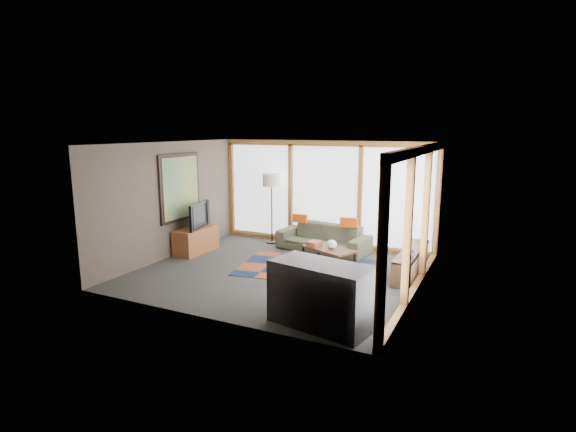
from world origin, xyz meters
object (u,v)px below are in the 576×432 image
at_px(tv_console, 196,240).
at_px(bar_counter, 321,295).
at_px(sofa, 323,238).
at_px(bookshelf, 411,262).
at_px(television, 195,215).
at_px(floor_lamp, 272,209).
at_px(coffee_table, 328,256).

bearing_deg(tv_console, bar_counter, -30.49).
bearing_deg(sofa, bookshelf, -12.36).
height_order(bookshelf, television, television).
height_order(floor_lamp, tv_console, floor_lamp).
relative_size(coffee_table, tv_console, 0.96).
relative_size(floor_lamp, tv_console, 1.51).
xyz_separation_m(floor_lamp, coffee_table, (1.98, -1.16, -0.70)).
distance_m(tv_console, television, 0.60).
distance_m(television, bar_counter, 4.84).
height_order(sofa, coffee_table, sofa).
xyz_separation_m(floor_lamp, bar_counter, (2.97, -4.03, -0.41)).
relative_size(bookshelf, bar_counter, 1.32).
relative_size(sofa, tv_console, 1.87).
height_order(bookshelf, bar_counter, bar_counter).
distance_m(floor_lamp, bar_counter, 5.02).
distance_m(floor_lamp, coffee_table, 2.40).
xyz_separation_m(tv_console, bar_counter, (4.15, -2.45, 0.18)).
distance_m(floor_lamp, tv_console, 2.06).
height_order(sofa, tv_console, sofa).
bearing_deg(floor_lamp, bar_counter, -53.61).
distance_m(bookshelf, bar_counter, 3.12).
height_order(floor_lamp, coffee_table, floor_lamp).
xyz_separation_m(sofa, floor_lamp, (-1.48, 0.19, 0.57)).
height_order(coffee_table, tv_console, tv_console).
height_order(television, bar_counter, television).
bearing_deg(television, bar_counter, -134.30).
xyz_separation_m(bookshelf, television, (-4.88, -0.57, 0.64)).
relative_size(sofa, floor_lamp, 1.24).
height_order(sofa, floor_lamp, floor_lamp).
bearing_deg(bookshelf, sofa, 159.83).
height_order(sofa, bar_counter, bar_counter).
distance_m(coffee_table, bar_counter, 3.05).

